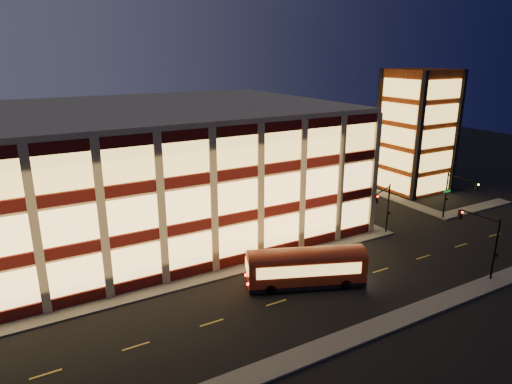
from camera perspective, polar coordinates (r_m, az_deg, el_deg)
ground at (r=42.81m, az=-6.47°, el=-11.38°), size 200.00×200.00×0.00m
sidewalk_office_south at (r=42.69m, az=-10.79°, el=-11.57°), size 54.00×2.00×0.15m
sidewalk_office_east at (r=67.05m, az=5.78°, el=-0.55°), size 2.00×30.00×0.15m
sidewalk_tower_south at (r=68.26m, az=25.59°, el=-1.88°), size 14.00×2.00×0.15m
sidewalk_tower_west at (r=73.77m, az=12.76°, el=0.76°), size 2.00×30.00×0.15m
sidewalk_near at (r=33.10m, az=3.22°, el=-20.72°), size 100.00×2.00×0.15m
office_building at (r=54.55m, az=-16.72°, el=2.50°), size 50.45×30.45×14.50m
stair_tower at (r=72.63m, az=19.43°, el=7.18°), size 8.60×8.60×18.00m
traffic_signal_far at (r=53.25m, az=15.71°, el=-1.29°), size 3.79×1.87×6.00m
traffic_signal_right at (r=61.09m, az=23.78°, el=0.22°), size 1.20×4.37×6.00m
traffic_signal_near at (r=47.64m, az=26.44°, el=-4.67°), size 0.32×4.45×6.00m
trolley_bus at (r=41.71m, az=6.26°, el=-9.11°), size 10.83×6.48×3.60m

